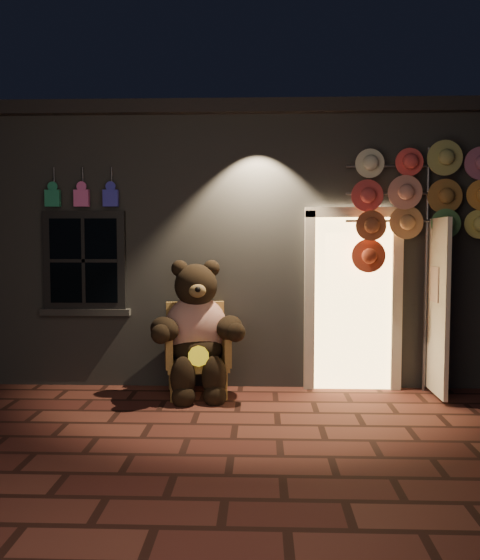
{
  "coord_description": "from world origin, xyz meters",
  "views": [
    {
      "loc": [
        0.25,
        -5.67,
        1.82
      ],
      "look_at": [
        0.01,
        1.0,
        1.35
      ],
      "focal_mm": 38.0,
      "sensor_mm": 36.0,
      "label": 1
    }
  ],
  "objects": [
    {
      "name": "shop_building",
      "position": [
        0.0,
        3.99,
        1.74
      ],
      "size": [
        7.3,
        5.95,
        3.51
      ],
      "color": "slate",
      "rests_on": "ground"
    },
    {
      "name": "teddy_bear",
      "position": [
        -0.49,
        1.05,
        0.76
      ],
      "size": [
        1.15,
        0.98,
        1.61
      ],
      "rotation": [
        0.0,
        0.0,
        0.18
      ],
      "color": "#AB2E12",
      "rests_on": "ground"
    },
    {
      "name": "ground",
      "position": [
        0.0,
        0.0,
        0.0
      ],
      "size": [
        60.0,
        60.0,
        0.0
      ],
      "primitive_type": "plane",
      "color": "brown",
      "rests_on": "ground"
    },
    {
      "name": "wicker_armchair",
      "position": [
        -0.51,
        1.18,
        0.53
      ],
      "size": [
        0.83,
        0.77,
        1.06
      ],
      "rotation": [
        0.0,
        0.0,
        0.18
      ],
      "color": "#B19044",
      "rests_on": "ground"
    },
    {
      "name": "hat_rack",
      "position": [
        2.09,
        1.28,
        2.26
      ],
      "size": [
        1.72,
        0.22,
        2.9
      ],
      "color": "#59595E",
      "rests_on": "ground"
    }
  ]
}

